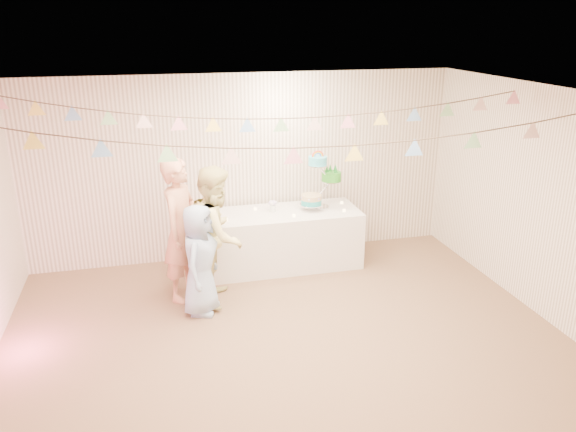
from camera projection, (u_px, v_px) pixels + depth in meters
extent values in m
plane|color=brown|center=(288.00, 343.00, 6.00)|extent=(6.00, 6.00, 0.00)
plane|color=white|center=(288.00, 97.00, 5.13)|extent=(6.00, 6.00, 0.00)
plane|color=white|center=(245.00, 168.00, 7.85)|extent=(6.00, 6.00, 0.00)
plane|color=white|center=(392.00, 377.00, 3.28)|extent=(6.00, 6.00, 0.00)
plane|color=white|center=(549.00, 206.00, 6.26)|extent=(5.00, 5.00, 0.00)
cube|color=white|center=(283.00, 239.00, 7.78)|extent=(2.09, 0.84, 0.79)
cylinder|color=white|center=(241.00, 218.00, 7.47)|extent=(0.30, 0.30, 0.02)
imported|color=tan|center=(182.00, 230.00, 6.72)|extent=(0.69, 0.77, 1.77)
imported|color=#E3D98C|center=(217.00, 235.00, 6.69)|extent=(0.85, 0.97, 1.68)
imported|color=#99B2D8|center=(200.00, 260.00, 6.44)|extent=(0.65, 0.76, 1.32)
cylinder|color=#FFD88C|center=(226.00, 219.00, 7.32)|extent=(0.04, 0.04, 0.03)
cylinder|color=#FFD88C|center=(255.00, 209.00, 7.72)|extent=(0.04, 0.04, 0.03)
cylinder|color=#FFD88C|center=(294.00, 215.00, 7.46)|extent=(0.04, 0.04, 0.03)
cylinder|color=#FFD88C|center=(303.00, 204.00, 7.92)|extent=(0.04, 0.04, 0.03)
cylinder|color=#FFD88C|center=(344.00, 210.00, 7.66)|extent=(0.04, 0.04, 0.03)
cylinder|color=#FFD88C|center=(342.00, 203.00, 7.98)|extent=(0.04, 0.04, 0.03)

